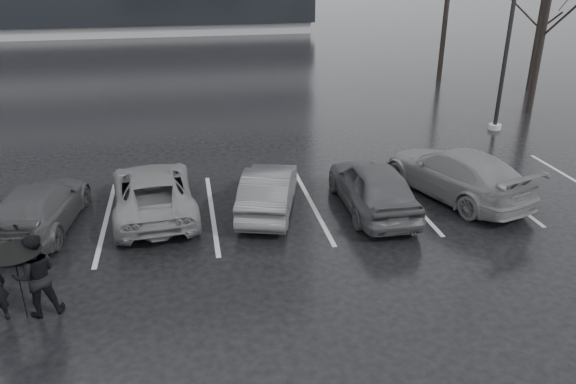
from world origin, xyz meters
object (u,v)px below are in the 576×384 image
(car_east, at_px, (456,173))
(car_west_a, at_px, (268,190))
(car_west_c, at_px, (39,207))
(tree_ne, at_px, (541,18))
(lamp_post, at_px, (511,22))
(car_main, at_px, (373,186))
(pedestrian_right, at_px, (36,276))
(tree_east, at_px, (545,17))
(car_west_b, at_px, (153,191))

(car_east, bearing_deg, car_west_a, -18.87)
(car_west_c, bearing_deg, tree_ne, -144.09)
(car_west_a, distance_m, lamp_post, 12.01)
(car_main, distance_m, pedestrian_right, 8.60)
(pedestrian_right, xyz_separation_m, lamp_post, (15.08, 9.57, 3.23))
(lamp_post, bearing_deg, tree_east, 35.54)
(lamp_post, height_order, tree_ne, lamp_post)
(car_west_c, bearing_deg, tree_east, -150.63)
(tree_ne, bearing_deg, car_west_c, -151.01)
(car_west_c, bearing_deg, car_main, -176.14)
(car_west_b, bearing_deg, car_main, 166.41)
(car_west_a, xyz_separation_m, tree_east, (12.66, 7.66, 3.39))
(car_west_c, height_order, car_east, car_east)
(car_west_b, xyz_separation_m, lamp_post, (13.04, 5.30, 3.46))
(car_main, bearing_deg, tree_east, -140.57)
(pedestrian_right, relative_size, lamp_post, 0.19)
(pedestrian_right, bearing_deg, car_west_a, -158.49)
(car_west_c, xyz_separation_m, pedestrian_right, (0.77, -3.84, 0.25))
(lamp_post, bearing_deg, car_main, -139.15)
(lamp_post, bearing_deg, car_west_c, -160.11)
(car_west_b, bearing_deg, lamp_post, -162.79)
(car_west_c, bearing_deg, car_west_b, -164.39)
(car_main, height_order, tree_east, tree_east)
(tree_east, relative_size, tree_ne, 1.14)
(pedestrian_right, bearing_deg, car_west_b, -130.96)
(car_main, xyz_separation_m, tree_ne, (12.36, 12.12, 2.80))
(car_main, bearing_deg, car_west_a, -9.50)
(car_west_c, distance_m, car_east, 11.33)
(car_main, xyz_separation_m, car_west_c, (-8.68, 0.46, -0.09))
(car_east, distance_m, tree_ne, 15.41)
(car_west_a, distance_m, car_west_c, 5.88)
(car_main, relative_size, car_west_a, 1.11)
(car_east, height_order, tree_east, tree_east)
(car_west_b, relative_size, pedestrian_right, 2.62)
(car_east, relative_size, lamp_post, 0.54)
(tree_east, bearing_deg, car_west_c, -157.56)
(car_west_b, bearing_deg, car_west_a, 167.13)
(car_main, relative_size, lamp_post, 0.46)
(car_west_a, relative_size, tree_ne, 0.53)
(car_west_a, distance_m, pedestrian_right, 6.40)
(car_west_b, height_order, pedestrian_right, pedestrian_right)
(car_west_a, xyz_separation_m, pedestrian_right, (-5.12, -3.84, 0.25))
(pedestrian_right, bearing_deg, tree_east, -162.50)
(car_main, height_order, car_west_c, car_main)
(car_west_a, height_order, pedestrian_right, pedestrian_right)
(car_west_b, height_order, tree_ne, tree_ne)
(lamp_post, relative_size, tree_ne, 1.28)
(car_main, xyz_separation_m, lamp_post, (7.17, 6.20, 3.39))
(car_west_c, relative_size, pedestrian_right, 2.44)
(car_west_a, relative_size, tree_east, 0.46)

